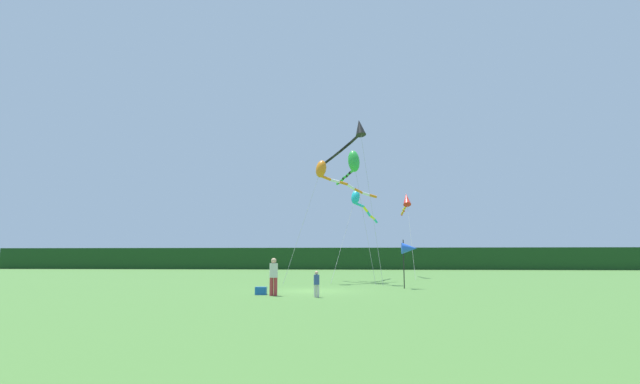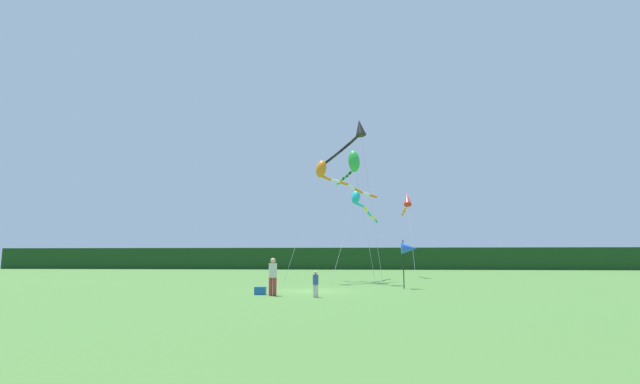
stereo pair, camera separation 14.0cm
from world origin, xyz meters
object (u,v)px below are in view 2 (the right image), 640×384
Objects in this scene: banner_flag_pole at (409,249)px; kite_cyan at (359,202)px; person_adult at (273,275)px; kite_black at (354,135)px; person_child at (316,283)px; cooler_box at (260,291)px; kite_red at (407,201)px; kite_green at (353,163)px; kite_orange at (328,173)px.

kite_cyan is at bearing 107.54° from banner_flag_pole.
kite_black is (3.96, 11.06, 9.94)m from person_adult.
cooler_box is (-2.88, 1.22, -0.48)m from person_child.
banner_flag_pole is at bearing -72.46° from kite_cyan.
kite_red reaches higher than cooler_box.
kite_cyan is at bearing 81.98° from person_child.
kite_cyan is at bearing 77.78° from kite_green.
cooler_box is at bearing 143.26° from person_adult.
kite_red is at bearing 59.01° from kite_green.
person_child is 3.16m from cooler_box.
kite_black reaches higher than banner_flag_pole.
person_child is 0.13× the size of kite_orange.
kite_green is at bearing 69.21° from cooler_box.
banner_flag_pole is (7.21, 5.65, 1.34)m from person_adult.
cooler_box is at bearing -110.79° from kite_green.
cooler_box is 15.75m from kite_green.
kite_orange is at bearing -138.28° from kite_green.
kite_black is at bearing 2.45° from kite_orange.
kite_orange is (2.00, 10.97, 7.01)m from person_adult.
person_child is at bearing -128.54° from banner_flag_pole.
cooler_box is 9.68m from banner_flag_pole.
kite_red is 11.60m from kite_black.
kite_orange is (-1.88, -1.67, -1.13)m from kite_green.
person_child is 0.13× the size of kite_cyan.
kite_cyan reaches higher than person_adult.
kite_cyan reaches higher than banner_flag_pole.
person_adult is 15.53m from kite_green.
banner_flag_pole is at bearing 32.84° from cooler_box.
kite_red is at bearing 83.98° from banner_flag_pole.
cooler_box is 13.33m from kite_orange.
kite_black reaches higher than kite_cyan.
kite_orange is at bearing 75.38° from cooler_box.
banner_flag_pole is at bearing -96.02° from kite_red.
cooler_box is at bearing -113.95° from kite_black.
kite_green is at bearing 92.77° from kite_black.
kite_green is (3.88, 12.65, 8.14)m from person_adult.
banner_flag_pole is (7.93, 5.12, 2.16)m from cooler_box.
kite_black is (1.95, 0.08, 2.93)m from kite_orange.
kite_orange is 3.52m from kite_black.
kite_black reaches higher than kite_red.
kite_red is (9.53, 20.33, 6.90)m from cooler_box.
person_adult is 1.50× the size of person_child.
cooler_box is 0.06× the size of kite_cyan.
person_child is at bearing -97.35° from kite_green.
kite_red is 12.04m from kite_orange.
kite_cyan is (-2.88, 9.10, 3.95)m from banner_flag_pole.
person_adult is at bearing 162.35° from person_child.
person_child is 15.89m from kite_green.
banner_flag_pole is (5.05, 6.34, 1.68)m from person_child.
person_adult is at bearing -112.90° from kite_red.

